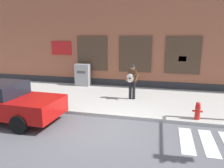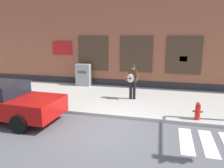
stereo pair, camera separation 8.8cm
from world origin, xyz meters
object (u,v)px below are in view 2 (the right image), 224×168
Objects in this scene: busker at (132,80)px; utility_box at (84,75)px; red_car at (4,101)px; fire_hydrant at (198,111)px.

busker reaches higher than utility_box.
utility_box is (1.03, 5.96, 0.07)m from red_car.
fire_hydrant is (2.91, -2.11, -0.66)m from busker.
red_car is at bearing -99.79° from utility_box.
busker is 2.51× the size of fire_hydrant.
utility_box reaches higher than fire_hydrant.
utility_box is at bearing 147.03° from busker.
utility_box is (-3.55, 2.30, -0.30)m from busker.
fire_hydrant is at bearing 11.75° from red_car.
busker reaches higher than red_car.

